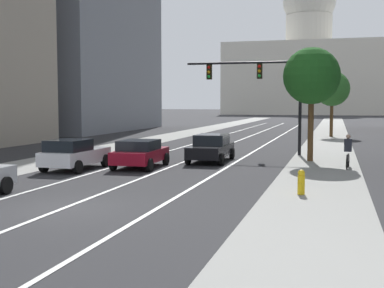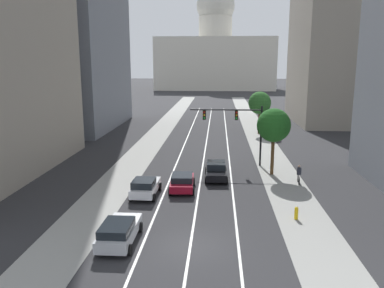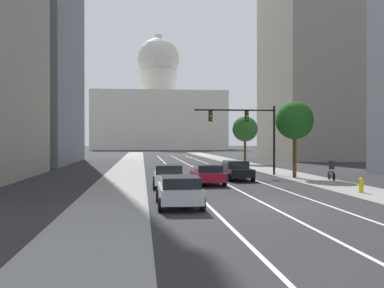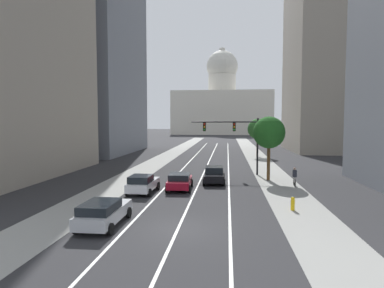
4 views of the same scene
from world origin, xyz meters
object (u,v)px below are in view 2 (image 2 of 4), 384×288
car_black (216,170)px  street_tree_far_right (260,103)px  street_tree_near_right (274,126)px  car_silver (119,231)px  car_white (145,187)px  car_crimson (182,182)px  cyclist (299,175)px  fire_hydrant (296,213)px  traffic_signal_mast (238,123)px  capitol_building (215,56)px

car_black → street_tree_far_right: street_tree_far_right is taller
street_tree_near_right → street_tree_far_right: bearing=87.6°
car_silver → street_tree_far_right: street_tree_far_right is taller
car_white → car_black: bearing=-45.4°
car_crimson → cyclist: cyclist is taller
cyclist → street_tree_far_right: (-1.05, 24.97, 3.78)m
fire_hydrant → street_tree_far_right: street_tree_far_right is taller
traffic_signal_mast → car_black: bearing=-114.5°
street_tree_near_right → car_white: bearing=-147.6°
car_white → street_tree_near_right: street_tree_near_right is taller
car_black → street_tree_near_right: (5.36, 1.67, 3.99)m
cyclist → street_tree_near_right: bearing=40.1°
car_crimson → fire_hydrant: 10.16m
car_black → car_silver: bearing=156.6°
car_white → street_tree_far_right: street_tree_far_right is taller
capitol_building → car_black: size_ratio=9.54×
street_tree_near_right → fire_hydrant: bearing=-88.9°
capitol_building → street_tree_near_right: bearing=-86.9°
street_tree_near_right → traffic_signal_mast: bearing=135.3°
traffic_signal_mast → fire_hydrant: 15.15m
capitol_building → fire_hydrant: capitol_building is taller
car_crimson → traffic_signal_mast: 10.56m
fire_hydrant → car_crimson: bearing=145.8°
capitol_building → car_silver: size_ratio=10.06×
car_white → cyclist: cyclist is taller
capitol_building → car_white: capitol_building is taller
car_silver → cyclist: size_ratio=2.64×
capitol_building → cyclist: 127.94m
car_crimson → traffic_signal_mast: bearing=-32.8°
capitol_building → car_silver: 140.31m
capitol_building → car_crimson: 130.14m
fire_hydrant → street_tree_far_right: 33.43m
car_black → capitol_building: bearing=-0.5°
traffic_signal_mast → street_tree_far_right: 19.41m
street_tree_near_right → street_tree_far_right: street_tree_near_right is taller
street_tree_far_right → fire_hydrant: bearing=-91.2°
car_white → car_black: 7.79m
capitol_building → car_silver: capitol_building is taller
car_white → street_tree_far_right: (11.96, 29.12, 3.85)m
car_crimson → fire_hydrant: (8.40, -5.70, -0.29)m
car_black → traffic_signal_mast: traffic_signal_mast is taller
cyclist → traffic_signal_mast: bearing=46.0°
street_tree_near_right → street_tree_far_right: size_ratio=1.01×
car_crimson → cyclist: bearing=-78.4°
car_white → car_silver: 8.51m
car_white → fire_hydrant: size_ratio=4.64×
traffic_signal_mast → fire_hydrant: traffic_signal_mast is taller
car_crimson → car_white: bearing=118.0°
capitol_building → car_silver: bearing=-91.7°
street_tree_near_right → car_silver: bearing=-125.4°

